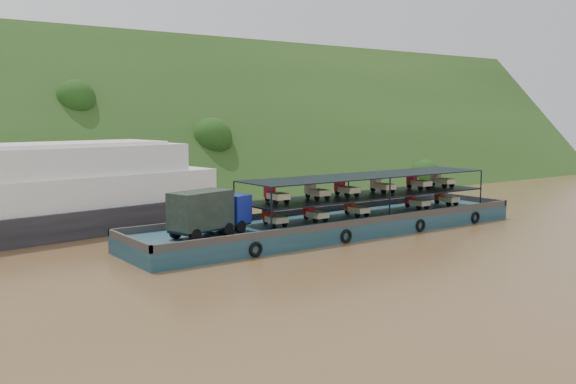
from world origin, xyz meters
TOP-DOWN VIEW (x-y plane):
  - ground at (0.00, 0.00)m, footprint 160.00×160.00m
  - hillside at (0.00, 36.00)m, footprint 140.00×39.60m
  - cargo_barge at (-0.43, -0.43)m, footprint 35.00×7.18m
  - passenger_ferry at (-19.66, 13.13)m, footprint 36.70×13.77m

SIDE VIEW (x-z plane):
  - ground at x=0.00m, z-range 0.00..0.00m
  - hillside at x=0.00m, z-range -19.80..19.80m
  - cargo_barge at x=-0.43m, z-range -1.18..3.36m
  - passenger_ferry at x=-19.66m, z-range -0.48..6.77m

